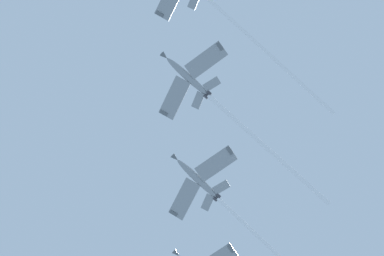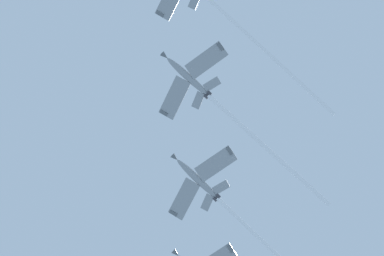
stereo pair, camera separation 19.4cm
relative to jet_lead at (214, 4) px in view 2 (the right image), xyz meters
The scene contains 3 objects.
jet_lead is the anchor object (origin of this frame).
jet_second 21.61m from the jet_lead, 89.55° to the left, with size 34.99×33.62×15.75m.
jet_third 43.48m from the jet_lead, 89.30° to the left, with size 36.06×35.00×17.51m.
Camera 2 is at (-17.61, -0.28, 1.85)m, focal length 71.62 mm.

